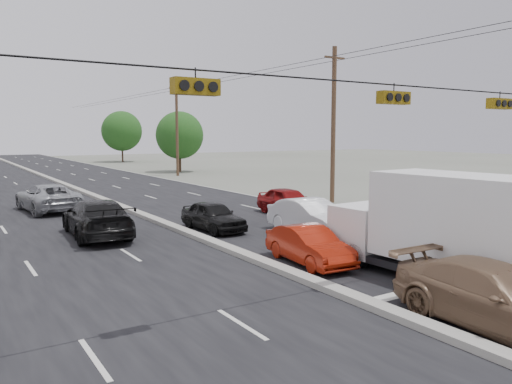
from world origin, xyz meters
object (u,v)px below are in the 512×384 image
Objects in this scene: utility_pole_right_b at (333,124)px; tree_right_far at (122,131)px; tree_right_mid at (180,135)px; queue_car_b at (311,218)px; utility_pole_right_c at (177,128)px; oncoming_far at (48,198)px; red_sedan at (309,246)px; queue_car_d at (391,224)px; box_truck at (435,225)px; queue_car_e at (288,202)px; queue_car_a at (213,216)px; oncoming_near at (97,219)px; tan_sedan at (497,298)px.

utility_pole_right_b is 1.23× the size of tree_right_far.
queue_car_b is at bearing -105.45° from tree_right_mid.
utility_pole_right_c is 25.51m from oncoming_far.
tree_right_far is 2.09× the size of red_sedan.
utility_pole_right_b is at bearing 59.36° from queue_car_d.
box_truck is 12.90m from queue_car_e.
queue_car_d is (5.60, -5.65, -0.05)m from queue_car_a.
oncoming_near is (-19.52, -57.99, -4.14)m from tree_right_far.
queue_car_d is (-8.00, -40.06, -3.71)m from tree_right_mid.
tan_sedan is 1.30× the size of red_sedan.
red_sedan is at bearing 117.98° from box_truck.
box_truck is 10.84m from queue_car_a.
queue_car_e is (-5.50, -2.62, -4.35)m from utility_pole_right_b.
queue_car_a is at bearing 98.13° from box_truck.
box_truck is at bearing -127.27° from queue_car_d.
tree_right_far is at bearing 83.03° from queue_car_e.
box_truck is at bearing -104.33° from tree_right_mid.
tan_sedan is 1.28× the size of queue_car_a.
tan_sedan is at bearing -107.68° from queue_car_e.
tan_sedan is (-11.10, -43.36, -4.37)m from utility_pole_right_c.
oncoming_far is (-7.46, 20.99, -0.90)m from box_truck.
tree_right_far is 65.83m from queue_car_d.
queue_car_d is at bearing -48.52° from queue_car_a.
oncoming_near is at bearing 87.41° from oncoming_far.
tan_sedan is at bearing -121.16° from utility_pole_right_b.
queue_car_a is at bearing 95.67° from red_sedan.
oncoming_near is (-16.02, -2.99, -4.29)m from utility_pole_right_b.
tan_sedan is 11.19m from queue_car_b.
tree_right_mid is 1.08× the size of box_truck.
queue_car_a is 5.88m from queue_car_e.
red_sedan is (-14.60, -66.51, -4.31)m from tree_right_far.
queue_car_b is 9.35m from oncoming_near.
tree_right_far is 1.71× the size of queue_car_b.
queue_car_b is at bearing 153.78° from oncoming_near.
queue_car_a is (0.00, 7.10, 0.04)m from red_sedan.
tan_sedan is 24.93m from oncoming_far.
utility_pole_right_b is 2.51× the size of queue_car_a.
tree_right_mid is 25.03m from tree_right_far.
queue_car_d is at bearing 20.13° from red_sedan.
utility_pole_right_c is 2.26× the size of queue_car_e.
utility_pole_right_b is 7.49m from queue_car_e.
queue_car_b reaches higher than queue_car_a.
oncoming_far is (-18.95, -24.01, -3.55)m from tree_right_mid.
queue_car_a is at bearing -158.32° from utility_pole_right_b.
oncoming_far is (-16.45, 5.99, -4.32)m from utility_pole_right_b.
utility_pole_right_b is 16.60m from red_sedan.
queue_car_a is at bearing 136.45° from queue_car_b.
tree_right_mid reaches higher than box_truck.
utility_pole_right_b is 21.89m from tan_sedan.
queue_car_a is (-11.10, -29.41, -4.43)m from utility_pole_right_c.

